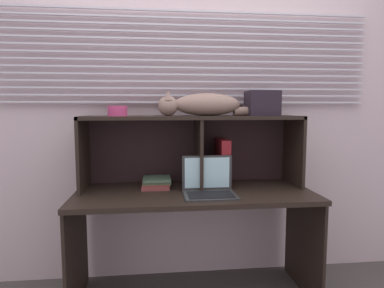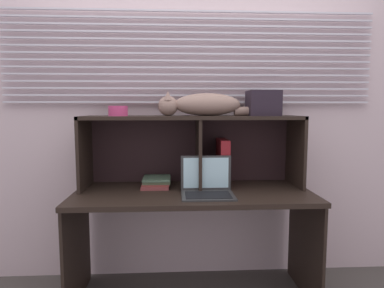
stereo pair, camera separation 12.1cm
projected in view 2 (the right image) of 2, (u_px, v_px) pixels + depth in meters
back_panel_with_blinds at (190, 103)px, 2.38m from camera, size 4.40×0.08×2.50m
desk at (193, 211)px, 2.11m from camera, size 1.49×0.63×0.70m
hutch_shelf_unit at (192, 137)px, 2.22m from camera, size 1.42×0.35×0.47m
cat at (203, 105)px, 2.17m from camera, size 0.75×0.17×0.16m
laptop at (207, 187)px, 2.01m from camera, size 0.31×0.24×0.23m
binder_upright at (223, 163)px, 2.22m from camera, size 0.06×0.25×0.32m
book_stack at (156, 182)px, 2.21m from camera, size 0.19×0.21×0.06m
small_basket at (118, 111)px, 2.14m from camera, size 0.12×0.12×0.07m
storage_box at (263, 103)px, 2.19m from camera, size 0.20×0.18×0.17m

